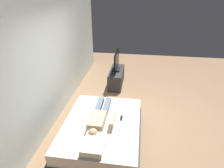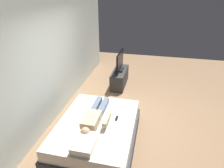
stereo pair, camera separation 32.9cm
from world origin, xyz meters
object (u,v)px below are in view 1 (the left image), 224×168
at_px(tv, 117,62).
at_px(person, 99,118).
at_px(tv_stand, 116,77).
at_px(pillow, 94,145).
at_px(bed, 102,134).
at_px(remote, 121,118).

bearing_deg(tv, person, -179.87).
bearing_deg(tv_stand, pillow, -179.02).
bearing_deg(person, pillow, -175.71).
bearing_deg(person, bed, -119.64).
distance_m(tv_stand, tv, 0.53).
xyz_separation_m(bed, tv, (2.65, 0.06, 0.52)).
xyz_separation_m(bed, remote, (0.18, -0.35, 0.29)).
relative_size(pillow, remote, 3.20).
height_order(bed, remote, remote).
relative_size(bed, tv, 2.20).
height_order(person, tv_stand, person).
relative_size(pillow, person, 0.38).
bearing_deg(remote, person, 110.47).
height_order(pillow, remote, pillow).
xyz_separation_m(person, remote, (0.15, -0.40, -0.07)).
distance_m(pillow, remote, 0.90).
height_order(person, tv, tv).
height_order(pillow, tv, tv).
distance_m(pillow, tv_stand, 3.31).
bearing_deg(remote, tv, 9.45).
distance_m(person, tv_stand, 2.64).
bearing_deg(tv_stand, bed, -178.78).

